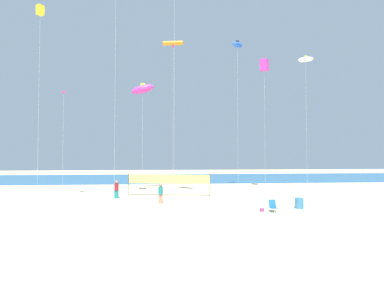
# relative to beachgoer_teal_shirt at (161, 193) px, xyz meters

# --- Properties ---
(ground_plane) EXTENTS (120.00, 120.00, 0.00)m
(ground_plane) POSITION_rel_beachgoer_teal_shirt_xyz_m (2.73, -8.47, -0.92)
(ground_plane) COLOR beige
(ocean_band) EXTENTS (120.00, 20.00, 0.01)m
(ocean_band) POSITION_rel_beachgoer_teal_shirt_xyz_m (2.73, 26.06, -0.92)
(ocean_band) COLOR #28608C
(ocean_band) RESTS_ON ground
(beachgoer_teal_shirt) EXTENTS (0.40, 0.40, 1.73)m
(beachgoer_teal_shirt) POSITION_rel_beachgoer_teal_shirt_xyz_m (0.00, 0.00, 0.00)
(beachgoer_teal_shirt) COLOR #EA7260
(beachgoer_teal_shirt) RESTS_ON ground
(beachgoer_maroon_shirt) EXTENTS (0.40, 0.40, 1.74)m
(beachgoer_maroon_shirt) POSITION_rel_beachgoer_teal_shirt_xyz_m (-4.35, 3.29, 0.01)
(beachgoer_maroon_shirt) COLOR #19727A
(beachgoer_maroon_shirt) RESTS_ON ground
(folding_beach_chair) EXTENTS (0.52, 0.65, 0.89)m
(folding_beach_chair) POSITION_rel_beachgoer_teal_shirt_xyz_m (8.46, -4.27, -0.46)
(folding_beach_chair) COLOR #1959B2
(folding_beach_chair) RESTS_ON ground
(trash_barrel) EXTENTS (0.66, 0.66, 0.83)m
(trash_barrel) POSITION_rel_beachgoer_teal_shirt_xyz_m (11.00, -3.12, -0.51)
(trash_barrel) COLOR teal
(trash_barrel) RESTS_ON ground
(volleyball_net) EXTENTS (8.34, 1.38, 2.40)m
(volleyball_net) POSITION_rel_beachgoer_teal_shirt_xyz_m (0.72, 4.44, 0.72)
(volleyball_net) COLOR #4C4C51
(volleyball_net) RESTS_ON ground
(beach_handbag) EXTENTS (0.31, 0.16, 0.25)m
(beach_handbag) POSITION_rel_beachgoer_teal_shirt_xyz_m (7.66, -4.12, -0.80)
(beach_handbag) COLOR #7A3872
(beach_handbag) RESTS_ON ground
(kite_white_inflatable) EXTENTS (1.79, 1.27, 15.72)m
(kite_white_inflatable) POSITION_rel_beachgoer_teal_shirt_xyz_m (16.50, 6.82, 14.30)
(kite_white_inflatable) COLOR silver
(kite_white_inflatable) RESTS_ON ground
(kite_magenta_inflatable) EXTENTS (2.75, 1.00, 12.46)m
(kite_magenta_inflatable) POSITION_rel_beachgoer_teal_shirt_xyz_m (-2.30, 7.89, 10.76)
(kite_magenta_inflatable) COLOR silver
(kite_magenta_inflatable) RESTS_ON ground
(kite_blue_inflatable) EXTENTS (1.87, 1.82, 18.02)m
(kite_blue_inflatable) POSITION_rel_beachgoer_teal_shirt_xyz_m (8.95, 8.83, 16.56)
(kite_blue_inflatable) COLOR silver
(kite_blue_inflatable) RESTS_ON ground
(kite_magenta_box) EXTENTS (1.14, 1.14, 15.29)m
(kite_magenta_box) POSITION_rel_beachgoer_teal_shirt_xyz_m (11.77, 7.35, 13.70)
(kite_magenta_box) COLOR silver
(kite_magenta_box) RESTS_ON ground
(kite_orange_tube) EXTENTS (2.32, 0.83, 17.12)m
(kite_orange_tube) POSITION_rel_beachgoer_teal_shirt_xyz_m (1.16, 7.25, 15.90)
(kite_orange_tube) COLOR silver
(kite_orange_tube) RESTS_ON ground
(kite_magenta_diamond) EXTENTS (0.61, 0.61, 11.25)m
(kite_magenta_diamond) POSITION_rel_beachgoer_teal_shirt_xyz_m (-10.78, 7.09, 9.79)
(kite_magenta_diamond) COLOR silver
(kite_magenta_diamond) RESTS_ON ground
(kite_yellow_box) EXTENTS (0.71, 0.71, 17.18)m
(kite_yellow_box) POSITION_rel_beachgoer_teal_shirt_xyz_m (-10.44, 0.25, 15.75)
(kite_yellow_box) COLOR silver
(kite_yellow_box) RESTS_ON ground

